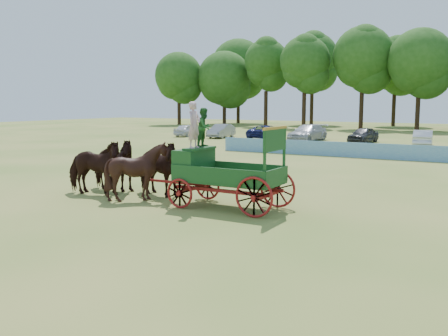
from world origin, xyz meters
TOP-DOWN VIEW (x-y plane):
  - ground at (0.00, 0.00)m, footprint 160.00×160.00m
  - horse_lead_left at (-9.13, -1.37)m, footprint 2.92×1.79m
  - horse_lead_right at (-9.13, -0.27)m, footprint 2.77×1.37m
  - horse_wheel_left at (-6.73, -1.37)m, footprint 2.10×1.88m
  - horse_wheel_right at (-6.73, -0.27)m, footprint 2.91×1.75m
  - farm_dray at (-3.77, -0.81)m, footprint 5.99×2.00m
  - sponsor_banner at (-1.00, 18.00)m, footprint 26.00×0.08m
  - parked_cars at (-7.70, 30.44)m, footprint 37.51×6.24m
  - treeline at (-3.32, 60.07)m, footprint 91.90×21.31m

SIDE VIEW (x-z plane):
  - ground at x=0.00m, z-range 0.00..0.00m
  - sponsor_banner at x=-1.00m, z-range 0.00..1.05m
  - parked_cars at x=-7.70m, z-range -0.07..1.54m
  - horse_lead_left at x=-9.13m, z-range 0.00..2.29m
  - horse_lead_right at x=-9.13m, z-range 0.00..2.29m
  - horse_wheel_right at x=-6.73m, z-range 0.00..2.29m
  - horse_wheel_left at x=-6.73m, z-range 0.00..2.30m
  - farm_dray at x=-3.77m, z-range -0.29..3.55m
  - treeline at x=-3.32m, z-range 1.53..17.01m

